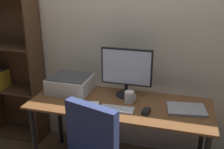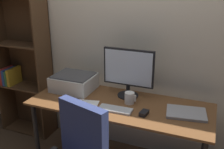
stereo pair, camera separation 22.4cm
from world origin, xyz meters
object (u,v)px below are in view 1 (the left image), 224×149
object	(u,v)px
keyboard	(117,109)
laptop	(186,109)
printer	(70,84)
monitor	(126,70)
coffee_mug	(129,97)
mouse	(146,111)
desk	(120,111)
bookshelf	(13,69)

from	to	relation	value
keyboard	laptop	distance (m)	0.59
laptop	printer	distance (m)	1.13
monitor	coffee_mug	xyz separation A→B (m)	(0.06, -0.14, -0.21)
mouse	laptop	size ratio (longest dim) A/B	0.30
desk	monitor	xyz separation A→B (m)	(0.02, 0.18, 0.35)
coffee_mug	laptop	size ratio (longest dim) A/B	0.33
keyboard	laptop	size ratio (longest dim) A/B	0.91
monitor	bookshelf	distance (m)	1.37
keyboard	printer	xyz separation A→B (m)	(-0.55, 0.26, 0.07)
keyboard	laptop	bearing A→B (deg)	13.85
desk	monitor	world-z (taller)	monitor
keyboard	bookshelf	world-z (taller)	bookshelf
monitor	coffee_mug	bearing A→B (deg)	-65.79
laptop	bookshelf	xyz separation A→B (m)	(-1.91, 0.30, 0.08)
monitor	laptop	size ratio (longest dim) A/B	1.51
mouse	coffee_mug	world-z (taller)	coffee_mug
mouse	coffee_mug	size ratio (longest dim) A/B	0.91
desk	keyboard	size ratio (longest dim) A/B	5.65
mouse	coffee_mug	xyz separation A→B (m)	(-0.18, 0.16, 0.04)
desk	mouse	bearing A→B (deg)	-25.20
monitor	bookshelf	xyz separation A→B (m)	(-1.35, 0.14, -0.17)
mouse	bookshelf	world-z (taller)	bookshelf
keyboard	mouse	world-z (taller)	mouse
desk	printer	world-z (taller)	printer
coffee_mug	laptop	xyz separation A→B (m)	(0.50, -0.02, -0.04)
printer	bookshelf	xyz separation A→B (m)	(-0.80, 0.20, 0.01)
coffee_mug	monitor	bearing A→B (deg)	114.21
keyboard	bookshelf	distance (m)	1.42
keyboard	printer	size ratio (longest dim) A/B	0.72
coffee_mug	laptop	world-z (taller)	coffee_mug
desk	printer	distance (m)	0.58
desk	bookshelf	world-z (taller)	bookshelf
mouse	bookshelf	distance (m)	1.65
coffee_mug	bookshelf	bearing A→B (deg)	168.68
keyboard	desk	bearing A→B (deg)	93.18
keyboard	printer	world-z (taller)	printer
laptop	keyboard	bearing A→B (deg)	-173.05
monitor	mouse	distance (m)	0.46
monitor	laptop	world-z (taller)	monitor
laptop	printer	xyz separation A→B (m)	(-1.12, 0.10, 0.07)
coffee_mug	laptop	bearing A→B (deg)	-1.77
monitor	coffee_mug	size ratio (longest dim) A/B	4.56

